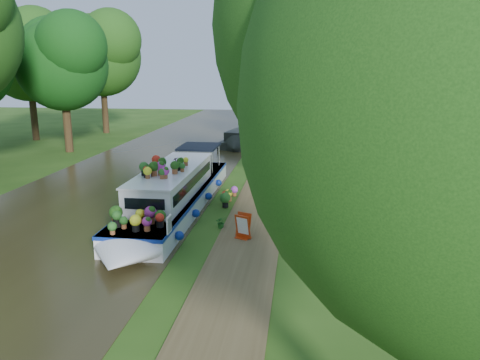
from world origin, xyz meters
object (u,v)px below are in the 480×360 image
plant_boat (173,193)px  pedestrian_dark (286,134)px  pedestrian_pink (286,131)px  second_boat (240,140)px  sandwich_board (243,227)px

plant_boat → pedestrian_dark: bearing=76.9°
pedestrian_pink → second_boat: bearing=-171.7°
second_boat → pedestrian_pink: (3.44, 2.15, 0.44)m
plant_boat → pedestrian_dark: 17.65m
second_boat → sandwich_board: size_ratio=7.46×
sandwich_board → pedestrian_dark: size_ratio=0.46×
plant_boat → sandwich_board: size_ratio=15.48×
plant_boat → pedestrian_pink: size_ratio=7.51×
second_boat → pedestrian_dark: 3.53m
sandwich_board → pedestrian_dark: (0.75, 19.87, 0.56)m
sandwich_board → pedestrian_pink: size_ratio=0.49×
pedestrian_pink → pedestrian_dark: 2.19m
plant_boat → pedestrian_dark: plant_boat is taller
second_boat → sandwich_board: 20.09m
pedestrian_pink → pedestrian_dark: pedestrian_dark is taller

